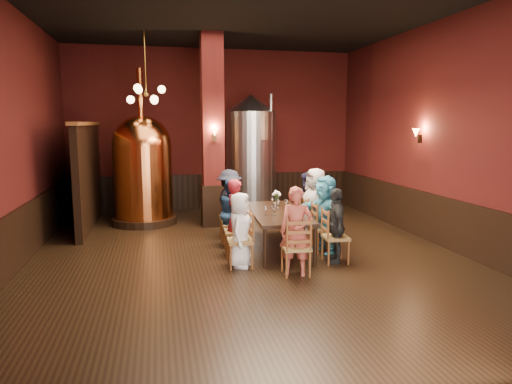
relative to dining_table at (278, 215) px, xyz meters
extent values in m
plane|color=black|center=(-0.66, -0.40, -0.69)|extent=(10.00, 10.00, 0.00)
plane|color=black|center=(-0.66, -0.40, 3.81)|extent=(10.00, 10.00, 0.00)
cube|color=#45120E|center=(-0.66, 4.60, 1.56)|extent=(8.00, 0.02, 4.50)
cube|color=#45120E|center=(-0.66, -5.40, 1.56)|extent=(8.00, 0.02, 4.50)
cube|color=#45120E|center=(-4.66, -0.40, 1.56)|extent=(0.02, 10.00, 4.50)
cube|color=#45120E|center=(3.34, -0.40, 1.56)|extent=(0.02, 10.00, 4.50)
cube|color=black|center=(3.30, -0.40, -0.19)|extent=(0.08, 9.90, 1.00)
cube|color=black|center=(-0.66, 4.56, -0.19)|extent=(7.90, 0.08, 1.00)
cube|color=black|center=(-4.62, -0.40, -0.19)|extent=(0.08, 9.90, 1.00)
cube|color=#45120E|center=(-0.96, 2.40, 1.56)|extent=(0.58, 0.58, 4.50)
cube|color=black|center=(-3.86, 2.80, 0.51)|extent=(0.22, 3.50, 2.40)
cube|color=black|center=(0.00, 0.00, 0.03)|extent=(1.15, 2.46, 0.06)
cylinder|color=black|center=(-0.51, -1.11, -0.34)|extent=(0.07, 0.07, 0.69)
cylinder|color=black|center=(0.36, -1.17, -0.34)|extent=(0.07, 0.07, 0.69)
cylinder|color=black|center=(-0.36, 1.17, -0.34)|extent=(0.07, 0.07, 0.69)
cylinder|color=black|center=(0.51, 1.11, -0.34)|extent=(0.07, 0.07, 0.69)
imported|color=white|center=(-0.91, -0.94, -0.04)|extent=(0.63, 0.74, 1.29)
imported|color=maroon|center=(-0.87, -0.27, 0.03)|extent=(0.46, 0.59, 1.44)
imported|color=navy|center=(-0.83, 0.38, 0.00)|extent=(0.40, 0.70, 1.37)
imported|color=black|center=(-0.78, 1.05, 0.05)|extent=(0.73, 1.05, 1.48)
imported|color=black|center=(0.78, -1.05, -0.02)|extent=(0.48, 0.83, 1.33)
imported|color=teal|center=(0.83, -0.38, 0.05)|extent=(0.71, 1.43, 1.48)
imported|color=#BBADA5|center=(0.87, 0.27, 0.09)|extent=(0.61, 0.83, 1.55)
imported|color=black|center=(0.91, 0.94, 0.01)|extent=(0.35, 0.68, 1.40)
imported|color=#AC4739|center=(-0.10, -1.55, 0.04)|extent=(0.62, 0.51, 1.45)
cylinder|color=black|center=(-2.61, 2.94, -0.60)|extent=(1.58, 1.58, 0.18)
cylinder|color=#CF682F|center=(-2.61, 2.94, 0.37)|extent=(1.86, 1.86, 1.75)
sphere|color=#CF682F|center=(-2.61, 2.94, 1.24)|extent=(1.40, 1.40, 1.40)
cylinder|color=#CF682F|center=(-2.61, 2.94, 2.47)|extent=(0.14, 0.14, 1.14)
cylinder|color=#B2B2B7|center=(0.18, 3.49, 0.69)|extent=(1.64, 1.64, 2.75)
cone|color=#B2B2B7|center=(0.18, 3.49, 2.28)|extent=(1.32, 1.32, 0.44)
cylinder|color=#B2B2B7|center=(0.62, 3.05, 0.96)|extent=(0.09, 0.09, 3.08)
cylinder|color=white|center=(0.16, 0.66, 0.15)|extent=(0.09, 0.09, 0.17)
camera|label=1|loc=(-2.24, -8.43, 1.77)|focal=32.00mm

